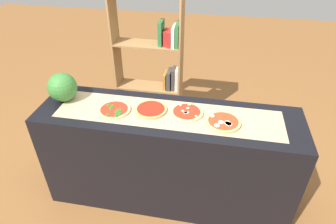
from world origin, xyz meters
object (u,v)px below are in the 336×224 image
(pizza_plain_1, at_px, (151,110))
(bookshelf, at_px, (157,69))
(pizza_mozzarella_3, at_px, (223,122))
(pizza_mushroom_2, at_px, (187,112))
(pizza_spinach_0, at_px, (114,110))
(watermelon, at_px, (62,87))

(pizza_plain_1, relative_size, bookshelf, 0.16)
(pizza_plain_1, relative_size, pizza_mozzarella_3, 0.97)
(pizza_mushroom_2, bearing_deg, pizza_spinach_0, -172.73)
(pizza_mushroom_2, xyz_separation_m, pizza_mozzarella_3, (0.29, -0.08, 0.00))
(bookshelf, bearing_deg, pizza_mushroom_2, -65.79)
(pizza_mushroom_2, xyz_separation_m, bookshelf, (-0.47, 1.06, -0.18))
(watermelon, bearing_deg, pizza_plain_1, -2.52)
(pizza_plain_1, xyz_separation_m, watermelon, (-0.76, 0.03, 0.11))
(pizza_spinach_0, relative_size, watermelon, 1.08)
(pizza_mozzarella_3, relative_size, watermelon, 1.10)
(pizza_mushroom_2, bearing_deg, watermelon, 179.05)
(watermelon, bearing_deg, pizza_mushroom_2, -0.95)
(watermelon, xyz_separation_m, bookshelf, (0.57, 1.04, -0.29))
(pizza_spinach_0, relative_size, pizza_mozzarella_3, 0.98)
(watermelon, distance_m, bookshelf, 1.22)
(pizza_plain_1, relative_size, pizza_mushroom_2, 0.98)
(pizza_spinach_0, bearing_deg, pizza_mozzarella_3, -0.40)
(pizza_plain_1, height_order, watermelon, watermelon)
(pizza_mozzarella_3, bearing_deg, bookshelf, 123.89)
(watermelon, bearing_deg, bookshelf, 61.21)
(pizza_plain_1, bearing_deg, watermelon, 177.48)
(pizza_spinach_0, distance_m, pizza_mozzarella_3, 0.86)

